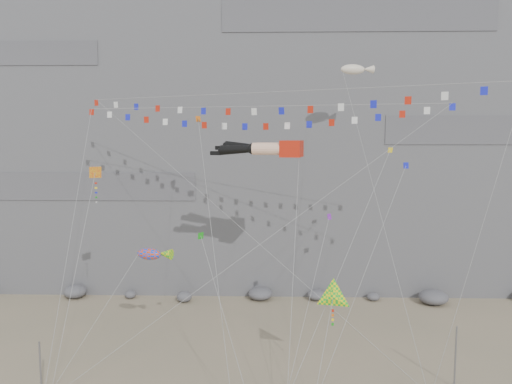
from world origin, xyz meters
TOP-DOWN VIEW (x-y plane):
  - ground at (0.00, 0.00)m, footprint 120.00×120.00m
  - cliff at (0.00, 32.00)m, footprint 80.00×28.00m
  - talus_boulders at (0.00, 17.00)m, footprint 60.00×3.00m
  - anchor_pole_left at (-14.08, -3.83)m, footprint 0.12×0.12m
  - anchor_pole_right at (13.77, -1.52)m, footprint 0.12×0.12m
  - legs_kite at (0.70, 5.28)m, footprint 7.55×15.81m
  - flag_banner_upper at (-0.28, 7.24)m, footprint 30.03×15.36m
  - flag_banner_lower at (0.78, 4.68)m, footprint 32.20×15.07m
  - harlequin_kite at (-12.43, 3.07)m, footprint 2.03×8.17m
  - fish_windsock at (-8.24, 2.26)m, footprint 7.38×6.49m
  - delta_kite at (5.15, -2.73)m, footprint 3.41×5.99m
  - blimp_windsock at (8.53, 11.95)m, footprint 5.00×15.79m
  - small_kite_a at (-5.13, 8.17)m, footprint 4.80×16.15m
  - small_kite_b at (5.54, 3.81)m, footprint 4.56×10.37m
  - small_kite_c at (-3.95, 0.47)m, footprint 5.12×9.36m
  - small_kite_d at (10.49, 6.01)m, footprint 10.05×13.74m
  - small_kite_e at (11.14, 3.28)m, footprint 8.31×9.07m

SIDE VIEW (x-z plane):
  - ground at x=0.00m, z-range 0.00..0.00m
  - talus_boulders at x=0.00m, z-range 0.00..1.20m
  - anchor_pole_left at x=-14.08m, z-range 0.00..3.95m
  - anchor_pole_right at x=13.77m, z-range 0.00..4.38m
  - delta_kite at x=5.15m, z-range 2.23..11.29m
  - fish_windsock at x=-8.24m, z-range 2.65..14.11m
  - small_kite_c at x=-3.95m, z-range 2.92..17.01m
  - small_kite_b at x=5.54m, z-range 3.19..18.42m
  - harlequin_kite at x=-12.43m, z-range 6.40..22.62m
  - small_kite_e at x=11.14m, z-range 5.27..24.20m
  - small_kite_d at x=10.49m, z-range 4.18..27.10m
  - legs_kite at x=0.70m, z-range 5.72..26.93m
  - small_kite_a at x=-5.13m, z-range 5.97..30.67m
  - flag_banner_upper at x=-0.28m, z-range 6.46..33.11m
  - flag_banner_lower at x=0.78m, z-range 8.42..33.01m
  - blimp_windsock at x=8.53m, z-range 9.40..37.25m
  - cliff at x=0.00m, z-range 0.00..50.00m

